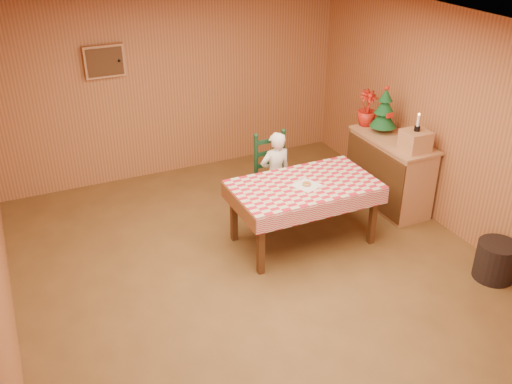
# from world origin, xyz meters

# --- Properties ---
(ground) EXTENTS (6.00, 6.00, 0.00)m
(ground) POSITION_xyz_m (0.00, 0.00, 0.00)
(ground) COLOR brown
(ground) RESTS_ON ground
(cabin_walls) EXTENTS (5.10, 6.05, 2.65)m
(cabin_walls) POSITION_xyz_m (-0.00, 0.53, 1.83)
(cabin_walls) COLOR #AC683E
(cabin_walls) RESTS_ON ground
(dining_table) EXTENTS (1.66, 0.96, 0.77)m
(dining_table) POSITION_xyz_m (0.73, 0.46, 0.69)
(dining_table) COLOR #4C2B14
(dining_table) RESTS_ON ground
(ladder_chair) EXTENTS (0.44, 0.40, 1.08)m
(ladder_chair) POSITION_xyz_m (0.73, 1.25, 0.50)
(ladder_chair) COLOR black
(ladder_chair) RESTS_ON ground
(seated_child) EXTENTS (0.41, 0.27, 1.12)m
(seated_child) POSITION_xyz_m (0.73, 1.19, 0.56)
(seated_child) COLOR white
(seated_child) RESTS_ON ground
(napkin) EXTENTS (0.34, 0.34, 0.00)m
(napkin) POSITION_xyz_m (0.73, 0.41, 0.77)
(napkin) COLOR white
(napkin) RESTS_ON dining_table
(donut) EXTENTS (0.12, 0.12, 0.03)m
(donut) POSITION_xyz_m (0.73, 0.41, 0.79)
(donut) COLOR #C78647
(donut) RESTS_ON napkin
(shelf_unit) EXTENTS (0.54, 1.24, 0.93)m
(shelf_unit) POSITION_xyz_m (2.19, 0.81, 0.47)
(shelf_unit) COLOR tan
(shelf_unit) RESTS_ON ground
(crate) EXTENTS (0.31, 0.31, 0.25)m
(crate) POSITION_xyz_m (2.20, 0.41, 1.06)
(crate) COLOR tan
(crate) RESTS_ON shelf_unit
(christmas_tree) EXTENTS (0.34, 0.34, 0.62)m
(christmas_tree) POSITION_xyz_m (2.20, 1.06, 1.21)
(christmas_tree) COLOR #4C2B14
(christmas_tree) RESTS_ON shelf_unit
(flower_arrangement) EXTENTS (0.28, 0.28, 0.47)m
(flower_arrangement) POSITION_xyz_m (2.15, 1.36, 1.17)
(flower_arrangement) COLOR #B51C10
(flower_arrangement) RESTS_ON shelf_unit
(candle_set) EXTENTS (0.07, 0.07, 0.22)m
(candle_set) POSITION_xyz_m (2.20, 0.41, 1.24)
(candle_set) COLOR black
(candle_set) RESTS_ON crate
(storage_bin) EXTENTS (0.56, 0.56, 0.42)m
(storage_bin) POSITION_xyz_m (2.25, -1.03, 0.21)
(storage_bin) COLOR black
(storage_bin) RESTS_ON ground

